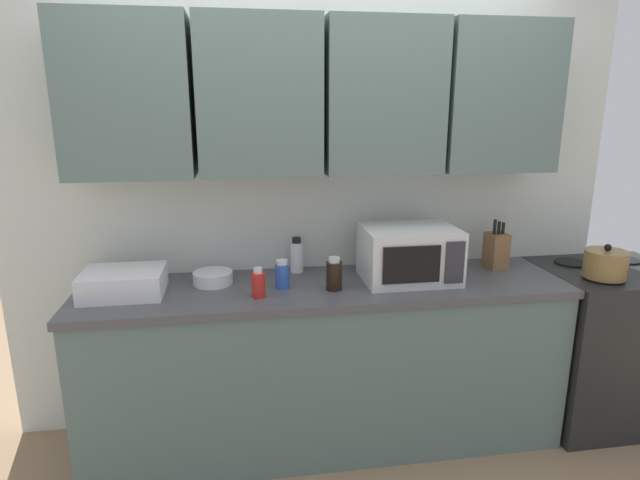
{
  "coord_description": "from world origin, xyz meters",
  "views": [
    {
      "loc": [
        -0.43,
        -2.81,
        1.8
      ],
      "look_at": [
        -0.02,
        -0.25,
        1.12
      ],
      "focal_mm": 29.39,
      "sensor_mm": 36.0,
      "label": 1
    }
  ],
  "objects_px": {
    "dish_rack": "(124,283)",
    "bottle_soy_dark": "(334,275)",
    "bottle_red_sauce": "(258,284)",
    "microwave": "(409,254)",
    "knife_block": "(496,250)",
    "kettle": "(606,264)",
    "bottle_blue_cleaner": "(282,275)",
    "stove_range": "(603,343)",
    "bowl_ceramic_small": "(213,278)",
    "bottle_white_jar": "(297,256)"
  },
  "relations": [
    {
      "from": "kettle",
      "to": "dish_rack",
      "type": "xyz_separation_m",
      "value": [
        -2.45,
        0.16,
        -0.02
      ]
    },
    {
      "from": "bottle_red_sauce",
      "to": "microwave",
      "type": "bearing_deg",
      "value": 9.66
    },
    {
      "from": "bottle_white_jar",
      "to": "bottle_blue_cleaner",
      "type": "relative_size",
      "value": 1.33
    },
    {
      "from": "stove_range",
      "to": "bottle_soy_dark",
      "type": "xyz_separation_m",
      "value": [
        -1.6,
        -0.07,
        0.53
      ]
    },
    {
      "from": "stove_range",
      "to": "bottle_blue_cleaner",
      "type": "xyz_separation_m",
      "value": [
        -1.85,
        -0.01,
        0.52
      ]
    },
    {
      "from": "kettle",
      "to": "knife_block",
      "type": "distance_m",
      "value": 0.55
    },
    {
      "from": "dish_rack",
      "to": "bottle_white_jar",
      "type": "relative_size",
      "value": 1.95
    },
    {
      "from": "dish_rack",
      "to": "bowl_ceramic_small",
      "type": "xyz_separation_m",
      "value": [
        0.42,
        0.09,
        -0.03
      ]
    },
    {
      "from": "microwave",
      "to": "bottle_soy_dark",
      "type": "distance_m",
      "value": 0.43
    },
    {
      "from": "bottle_blue_cleaner",
      "to": "bottle_soy_dark",
      "type": "xyz_separation_m",
      "value": [
        0.25,
        -0.06,
        0.01
      ]
    },
    {
      "from": "knife_block",
      "to": "bottle_red_sauce",
      "type": "xyz_separation_m",
      "value": [
        -1.33,
        -0.25,
        -0.04
      ]
    },
    {
      "from": "bottle_red_sauce",
      "to": "bottle_blue_cleaner",
      "type": "bearing_deg",
      "value": 41.67
    },
    {
      "from": "kettle",
      "to": "microwave",
      "type": "bearing_deg",
      "value": 171.3
    },
    {
      "from": "kettle",
      "to": "bowl_ceramic_small",
      "type": "xyz_separation_m",
      "value": [
        -2.03,
        0.25,
        -0.05
      ]
    },
    {
      "from": "dish_rack",
      "to": "bottle_white_jar",
      "type": "xyz_separation_m",
      "value": [
        0.87,
        0.22,
        0.03
      ]
    },
    {
      "from": "stove_range",
      "to": "bottle_soy_dark",
      "type": "bearing_deg",
      "value": -177.38
    },
    {
      "from": "microwave",
      "to": "knife_block",
      "type": "xyz_separation_m",
      "value": [
        0.55,
        0.12,
        -0.04
      ]
    },
    {
      "from": "knife_block",
      "to": "bottle_soy_dark",
      "type": "distance_m",
      "value": 0.98
    },
    {
      "from": "knife_block",
      "to": "bottle_white_jar",
      "type": "bearing_deg",
      "value": 174.36
    },
    {
      "from": "microwave",
      "to": "bottle_blue_cleaner",
      "type": "relative_size",
      "value": 3.29
    },
    {
      "from": "stove_range",
      "to": "dish_rack",
      "type": "relative_size",
      "value": 2.4
    },
    {
      "from": "kettle",
      "to": "bottle_blue_cleaner",
      "type": "distance_m",
      "value": 1.69
    },
    {
      "from": "kettle",
      "to": "bottle_red_sauce",
      "type": "bearing_deg",
      "value": 179.31
    },
    {
      "from": "bottle_soy_dark",
      "to": "bowl_ceramic_small",
      "type": "bearing_deg",
      "value": 162.86
    },
    {
      "from": "bottle_white_jar",
      "to": "bottle_soy_dark",
      "type": "bearing_deg",
      "value": -64.51
    },
    {
      "from": "bottle_red_sauce",
      "to": "bottle_blue_cleaner",
      "type": "height_order",
      "value": "same"
    },
    {
      "from": "bottle_soy_dark",
      "to": "knife_block",
      "type": "bearing_deg",
      "value": 12.08
    },
    {
      "from": "bottle_blue_cleaner",
      "to": "bottle_soy_dark",
      "type": "bearing_deg",
      "value": -14.42
    },
    {
      "from": "microwave",
      "to": "bottle_white_jar",
      "type": "relative_size",
      "value": 2.47
    },
    {
      "from": "bottle_blue_cleaner",
      "to": "bowl_ceramic_small",
      "type": "relative_size",
      "value": 0.72
    },
    {
      "from": "bottle_white_jar",
      "to": "bowl_ceramic_small",
      "type": "distance_m",
      "value": 0.47
    },
    {
      "from": "dish_rack",
      "to": "bottle_soy_dark",
      "type": "bearing_deg",
      "value": -5.24
    },
    {
      "from": "bottle_red_sauce",
      "to": "bottle_soy_dark",
      "type": "xyz_separation_m",
      "value": [
        0.37,
        0.04,
        0.01
      ]
    },
    {
      "from": "bowl_ceramic_small",
      "to": "bottle_red_sauce",
      "type": "bearing_deg",
      "value": -45.77
    },
    {
      "from": "microwave",
      "to": "bowl_ceramic_small",
      "type": "distance_m",
      "value": 1.02
    },
    {
      "from": "bottle_white_jar",
      "to": "bottle_soy_dark",
      "type": "distance_m",
      "value": 0.35
    },
    {
      "from": "kettle",
      "to": "microwave",
      "type": "xyz_separation_m",
      "value": [
        -1.02,
        0.16,
        0.06
      ]
    },
    {
      "from": "stove_range",
      "to": "kettle",
      "type": "relative_size",
      "value": 4.27
    },
    {
      "from": "microwave",
      "to": "bowl_ceramic_small",
      "type": "xyz_separation_m",
      "value": [
        -1.01,
        0.1,
        -0.11
      ]
    },
    {
      "from": "kettle",
      "to": "bottle_soy_dark",
      "type": "bearing_deg",
      "value": 177.33
    },
    {
      "from": "bottle_red_sauce",
      "to": "bowl_ceramic_small",
      "type": "height_order",
      "value": "bottle_red_sauce"
    },
    {
      "from": "bottle_white_jar",
      "to": "bottle_soy_dark",
      "type": "xyz_separation_m",
      "value": [
        0.15,
        -0.31,
        -0.01
      ]
    },
    {
      "from": "kettle",
      "to": "bottle_soy_dark",
      "type": "distance_m",
      "value": 1.43
    },
    {
      "from": "dish_rack",
      "to": "bowl_ceramic_small",
      "type": "height_order",
      "value": "dish_rack"
    },
    {
      "from": "microwave",
      "to": "bottle_soy_dark",
      "type": "height_order",
      "value": "microwave"
    },
    {
      "from": "kettle",
      "to": "dish_rack",
      "type": "bearing_deg",
      "value": 176.26
    },
    {
      "from": "stove_range",
      "to": "bottle_blue_cleaner",
      "type": "relative_size",
      "value": 6.25
    },
    {
      "from": "dish_rack",
      "to": "bottle_soy_dark",
      "type": "height_order",
      "value": "bottle_soy_dark"
    },
    {
      "from": "bottle_soy_dark",
      "to": "microwave",
      "type": "bearing_deg",
      "value": 12.2
    },
    {
      "from": "microwave",
      "to": "bottle_white_jar",
      "type": "bearing_deg",
      "value": 158.19
    }
  ]
}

